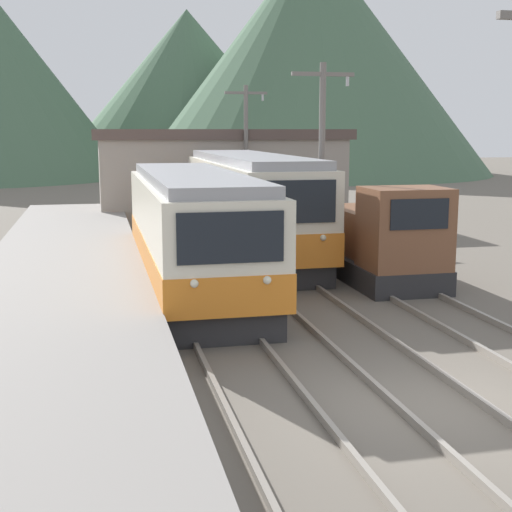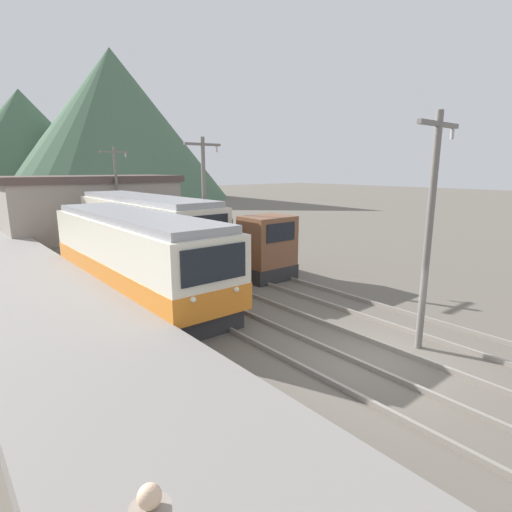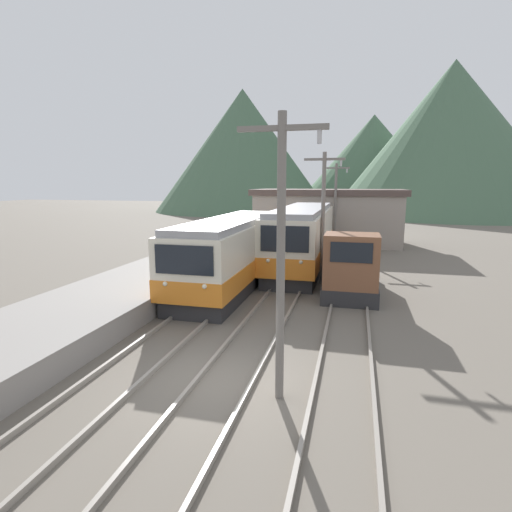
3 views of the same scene
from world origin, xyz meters
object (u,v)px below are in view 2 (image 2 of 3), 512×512
Objects in this scene: shunting_locomotive at (246,249)px; catenary_mast_near at (430,225)px; catenary_mast_mid at (204,200)px; catenary_mast_far at (117,190)px; commuter_train_center at (145,232)px; commuter_train_left at (135,257)px.

catenary_mast_near is at bearing -98.42° from shunting_locomotive.
catenary_mast_mid and catenary_mast_far have the same top height.
catenary_mast_far reaches higher than shunting_locomotive.
catenary_mast_far is at bearing 90.00° from catenary_mast_mid.
catenary_mast_near is 11.50m from catenary_mast_mid.
catenary_mast_mid is at bearing 90.00° from catenary_mast_near.
catenary_mast_near reaches higher than commuter_train_center.
catenary_mast_near is at bearing -90.00° from catenary_mast_far.
commuter_train_center is 2.22× the size of shunting_locomotive.
commuter_train_center is (2.80, 5.21, 0.13)m from commuter_train_left.
shunting_locomotive is at bearing 81.58° from catenary_mast_near.
commuter_train_center is 4.50m from catenary_mast_mid.
commuter_train_center is 8.08m from catenary_mast_far.
shunting_locomotive is at bearing -83.41° from catenary_mast_far.
commuter_train_left is at bearing -108.44° from catenary_mast_far.
catenary_mast_mid is (0.00, 11.50, 0.00)m from catenary_mast_near.
catenary_mast_mid reaches higher than shunting_locomotive.
catenary_mast_mid is at bearing 136.40° from shunting_locomotive.
commuter_train_left is at bearing -179.97° from shunting_locomotive.
shunting_locomotive is 10.47m from catenary_mast_near.
shunting_locomotive is 13.23m from catenary_mast_far.
commuter_train_left is 1.79× the size of catenary_mast_mid.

